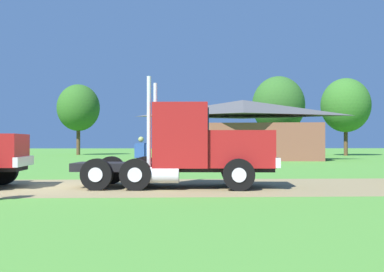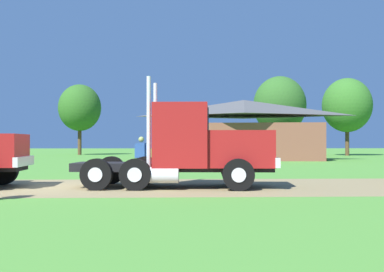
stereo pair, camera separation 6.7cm
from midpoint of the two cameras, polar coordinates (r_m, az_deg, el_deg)
name	(u,v)px [view 2 (the right image)]	position (r m, az deg, el deg)	size (l,w,h in m)	color
ground_plane	(43,187)	(17.80, -16.54, -5.63)	(200.00, 200.00, 0.00)	#4D8C32
dirt_track	(43,187)	(17.80, -16.54, -5.62)	(120.00, 6.72, 0.01)	olive
truck_foreground_white	(195,148)	(16.91, 0.41, -1.38)	(6.98, 3.12, 3.67)	black
visitor_far_side	(141,156)	(21.25, -5.74, -2.27)	(0.57, 0.36, 1.77)	#264C8C
shed_building	(244,131)	(43.40, 6.01, 0.62)	(14.37, 8.91, 5.18)	brown
tree_mid	(80,108)	(60.55, -12.70, 3.16)	(5.02, 5.02, 8.35)	#513823
tree_right	(280,105)	(53.75, 10.04, 3.49)	(5.58, 5.58, 8.52)	#513823
tree_far_right	(347,105)	(58.66, 17.36, 3.38)	(5.53, 5.53, 8.71)	#513823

